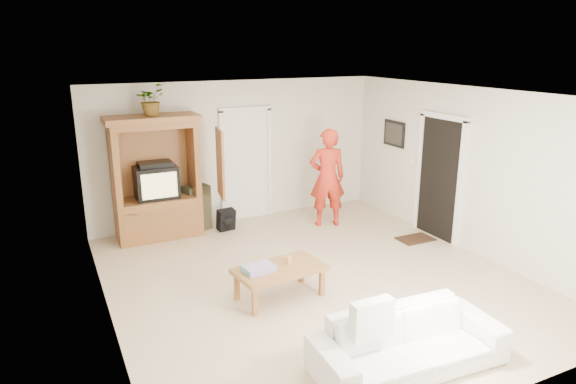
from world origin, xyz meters
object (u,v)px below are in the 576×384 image
man (327,178)px  coffee_table (280,271)px  armoire (158,186)px  sofa (409,342)px

man → coffee_table: size_ratio=1.47×
armoire → sofa: (1.44, -4.90, -0.62)m
armoire → man: 2.98m
armoire → man: (2.89, -0.73, -0.01)m
man → coffee_table: man is taller
sofa → armoire: bearing=109.4°
sofa → coffee_table: bearing=108.3°
coffee_table → armoire: bearing=100.5°
man → sofa: 4.45m
armoire → coffee_table: (0.90, -2.94, -0.53)m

